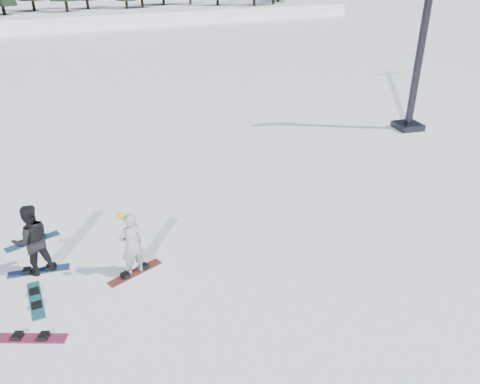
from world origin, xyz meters
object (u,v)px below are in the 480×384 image
object	(u,v)px
snowboard_loose_a	(36,300)
snowboarder_man	(32,240)
snowboard_loose_b	(31,338)
lift_tower	(418,62)
snowboarder_woman	(132,244)
snowboard_loose_c	(33,241)

from	to	relation	value
snowboard_loose_a	snowboarder_man	bearing A→B (deg)	-8.72
snowboard_loose_b	snowboard_loose_a	bearing A→B (deg)	107.93
lift_tower	snowboarder_man	size ratio (longest dim) A/B	4.02
snowboard_loose_a	snowboarder_woman	bearing A→B (deg)	-89.83
snowboarder_woman	snowboard_loose_a	bearing A→B (deg)	-14.93
snowboarder_man	snowboard_loose_c	bearing A→B (deg)	-96.70
snowboarder_woman	snowboard_loose_b	distance (m)	3.03
lift_tower	snowboard_loose_b	world-z (taller)	lift_tower
snowboard_loose_a	snowboard_loose_c	bearing A→B (deg)	-3.55
snowboard_loose_b	snowboard_loose_c	xyz separation A→B (m)	(0.47, 4.07, 0.00)
lift_tower	snowboard_loose_b	bearing A→B (deg)	-147.24
snowboard_loose_b	snowboard_loose_c	distance (m)	4.10
snowboard_loose_b	snowboarder_woman	bearing A→B (deg)	53.87
snowboarder_man	snowboard_loose_c	size ratio (longest dim) A/B	1.27
snowboard_loose_c	snowboard_loose_a	world-z (taller)	same
lift_tower	snowboarder_man	bearing A→B (deg)	-154.42
snowboarder_woman	snowboard_loose_a	size ratio (longest dim) A/B	1.26
snowboarder_woman	snowboard_loose_b	bearing A→B (deg)	11.43
snowboarder_woman	snowboarder_man	world-z (taller)	snowboarder_man
lift_tower	snowboarder_woman	xyz separation A→B (m)	(-14.83, -5.16, -2.24)
snowboard_loose_c	snowboarder_man	bearing A→B (deg)	-104.09
snowboard_loose_a	lift_tower	bearing A→B (deg)	-72.29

